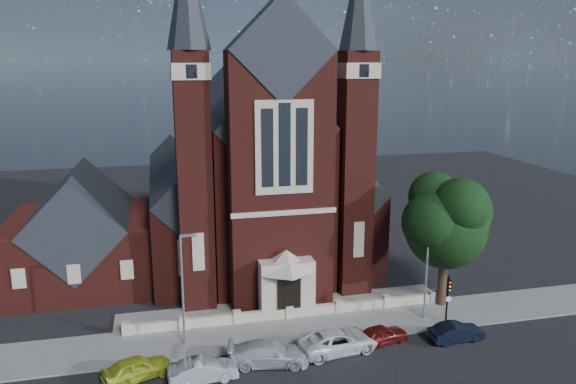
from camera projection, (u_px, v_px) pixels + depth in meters
name	position (u px, v px, depth m)	size (l,w,h in m)	color
ground	(267.00, 278.00, 51.02)	(120.00, 120.00, 0.00)	black
pavement_strip	(295.00, 330.00, 41.08)	(60.00, 5.00, 0.12)	slate
forecourt_paving	(283.00, 307.00, 44.87)	(26.00, 3.00, 0.14)	slate
forecourt_wall	(289.00, 318.00, 42.97)	(24.00, 0.40, 0.90)	#B2A48D
church	(251.00, 173.00, 56.66)	(20.01, 34.90, 29.20)	#511B15
parish_hall	(82.00, 238.00, 49.34)	(12.00, 12.20, 10.24)	#511B15
street_tree	(449.00, 223.00, 43.46)	(6.40, 6.60, 10.70)	black
street_lamp_left	(184.00, 284.00, 37.77)	(1.16, 0.22, 8.09)	gray
street_lamp_right	(428.00, 262.00, 41.82)	(1.16, 0.22, 8.09)	gray
traffic_signal	(448.00, 295.00, 41.00)	(0.28, 0.42, 4.00)	black
car_lime_van	(137.00, 368.00, 34.70)	(1.72, 4.28, 1.46)	#AABB25
car_silver_a	(203.00, 370.00, 34.48)	(1.48, 4.25, 1.40)	#A1A3A9
car_silver_b	(269.00, 353.00, 36.35)	(2.13, 5.25, 1.52)	#B6BABF
car_white_suv	(338.00, 341.00, 37.96)	(2.56, 5.54, 1.54)	white
car_dark_red	(381.00, 334.00, 39.08)	(1.55, 3.86, 1.32)	#58100F
car_navy	(457.00, 332.00, 39.43)	(1.39, 3.98, 1.31)	black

